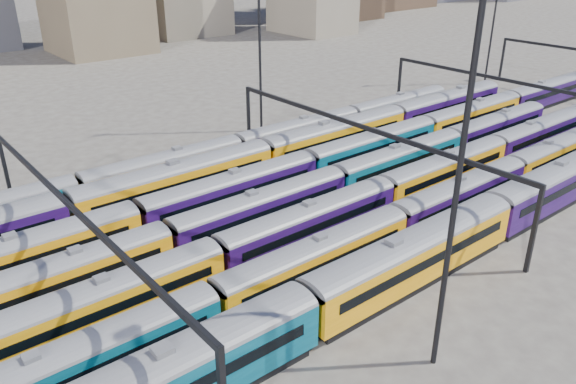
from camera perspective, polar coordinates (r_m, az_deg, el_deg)
ground at (r=55.65m, az=-0.37°, el=-2.94°), size 500.00×500.00×0.00m
rake_0 at (r=54.30m, az=20.24°, el=-1.88°), size 135.05×3.29×5.56m
rake_1 at (r=58.39m, az=17.14°, el=-0.03°), size 134.08×2.80×4.71m
rake_2 at (r=56.90m, az=9.79°, el=0.17°), size 117.79×2.87×4.83m
rake_3 at (r=48.53m, az=-12.08°, el=-4.56°), size 117.45×2.87×4.82m
rake_4 at (r=69.21m, az=8.58°, el=4.84°), size 143.02×2.99×5.03m
rake_5 at (r=59.00m, az=-11.23°, el=1.37°), size 112.60×3.30×5.56m
rake_6 at (r=60.52m, az=-20.57°, el=0.38°), size 116.48×2.84×4.78m
gantry_1 at (r=44.28m, az=-21.04°, el=-2.51°), size 0.35×40.35×8.03m
gantry_2 at (r=59.24m, az=7.22°, el=5.76°), size 0.35×40.35×8.03m
gantry_3 at (r=82.82m, az=22.08°, el=9.62°), size 0.35×40.35×8.03m
mast_2 at (r=32.84m, az=17.07°, el=2.46°), size 1.40×0.50×25.60m
mast_3 at (r=78.40m, az=-2.92°, el=15.96°), size 1.40×0.50×25.60m
mast_5 at (r=112.89m, az=20.35°, el=17.21°), size 1.40×0.50×25.60m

